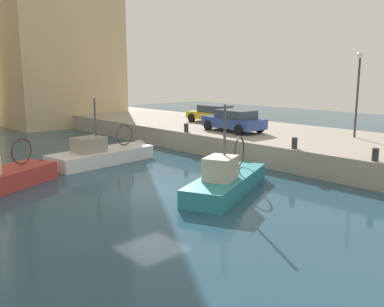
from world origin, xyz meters
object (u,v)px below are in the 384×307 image
at_px(fishing_boat_teal, 229,187).
at_px(parked_car_yellow, 213,114).
at_px(mooring_bollard_mid, 295,143).
at_px(mooring_bollard_north, 186,128).
at_px(mooring_bollard_south, 375,155).
at_px(parked_car_blue, 234,120).
at_px(fishing_boat_red, 2,186).
at_px(quay_streetlamp, 358,80).
at_px(fishing_boat_white, 108,160).

bearing_deg(fishing_boat_teal, parked_car_yellow, 47.34).
relative_size(mooring_bollard_mid, mooring_bollard_north, 1.00).
bearing_deg(mooring_bollard_north, fishing_boat_teal, -120.61).
bearing_deg(mooring_bollard_south, parked_car_blue, 76.94).
height_order(fishing_boat_red, mooring_bollard_north, fishing_boat_red).
bearing_deg(mooring_bollard_mid, mooring_bollard_north, 90.00).
distance_m(parked_car_yellow, quay_streetlamp, 10.89).
relative_size(mooring_bollard_south, mooring_bollard_mid, 1.00).
relative_size(fishing_boat_white, parked_car_blue, 1.57).
bearing_deg(quay_streetlamp, parked_car_yellow, 94.94).
bearing_deg(mooring_bollard_north, fishing_boat_red, -173.80).
relative_size(fishing_boat_teal, fishing_boat_white, 0.98).
bearing_deg(fishing_boat_white, mooring_bollard_mid, -56.95).
xyz_separation_m(fishing_boat_teal, mooring_bollard_north, (4.74, 8.02, 1.35)).
bearing_deg(quay_streetlamp, parked_car_blue, 117.57).
height_order(parked_car_yellow, mooring_bollard_north, parked_car_yellow).
xyz_separation_m(mooring_bollard_south, mooring_bollard_mid, (0.00, 4.00, 0.00)).
relative_size(parked_car_blue, mooring_bollard_north, 7.87).
xyz_separation_m(fishing_boat_teal, quay_streetlamp, (10.39, -0.25, 4.33)).
distance_m(mooring_bollard_south, mooring_bollard_mid, 4.00).
height_order(fishing_boat_red, mooring_bollard_mid, fishing_boat_red).
distance_m(parked_car_blue, mooring_bollard_south, 10.35).
xyz_separation_m(fishing_boat_white, quay_streetlamp, (11.14, -8.70, 4.34)).
xyz_separation_m(parked_car_blue, parked_car_yellow, (2.40, 4.20, -0.04)).
height_order(mooring_bollard_south, quay_streetlamp, quay_streetlamp).
xyz_separation_m(mooring_bollard_south, mooring_bollard_north, (0.00, 12.00, 0.00)).
relative_size(fishing_boat_teal, parked_car_yellow, 1.57).
height_order(fishing_boat_red, parked_car_yellow, fishing_boat_red).
relative_size(parked_car_blue, quay_streetlamp, 0.90).
relative_size(fishing_boat_teal, mooring_bollard_mid, 12.06).
height_order(parked_car_blue, mooring_bollard_mid, parked_car_blue).
height_order(fishing_boat_teal, parked_car_yellow, fishing_boat_teal).
height_order(fishing_boat_teal, mooring_bollard_mid, fishing_boat_teal).
height_order(fishing_boat_red, quay_streetlamp, quay_streetlamp).
height_order(fishing_boat_red, fishing_boat_white, fishing_boat_red).
relative_size(mooring_bollard_north, quay_streetlamp, 0.11).
distance_m(fishing_boat_white, mooring_bollard_mid, 10.15).
bearing_deg(quay_streetlamp, mooring_bollard_south, -146.56).
bearing_deg(mooring_bollard_mid, fishing_boat_red, 150.12).
relative_size(parked_car_blue, parked_car_yellow, 1.02).
relative_size(fishing_boat_red, mooring_bollard_south, 11.70).
distance_m(mooring_bollard_south, mooring_bollard_north, 12.00).
relative_size(fishing_boat_red, mooring_bollard_mid, 11.70).
height_order(fishing_boat_teal, parked_car_blue, fishing_boat_teal).
xyz_separation_m(mooring_bollard_south, quay_streetlamp, (5.65, 3.73, 2.98)).
bearing_deg(fishing_boat_red, mooring_bollard_north, 6.20).
bearing_deg(fishing_boat_white, parked_car_yellow, 10.20).
height_order(parked_car_yellow, mooring_bollard_south, parked_car_yellow).
bearing_deg(fishing_boat_red, mooring_bollard_south, -42.49).
bearing_deg(parked_car_yellow, quay_streetlamp, -85.06).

